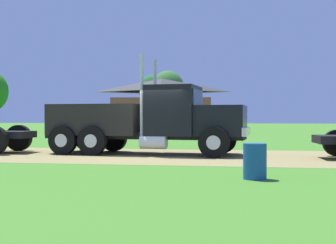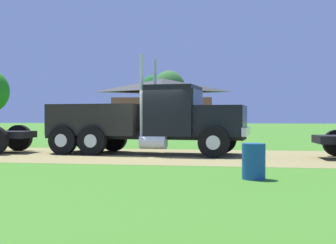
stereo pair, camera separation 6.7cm
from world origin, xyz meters
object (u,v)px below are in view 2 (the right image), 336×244
(truck_foreground_white, at_px, (146,121))
(steel_barrel, at_px, (254,161))
(visitor_far_side, at_px, (203,127))
(shed_building, at_px, (163,106))

(truck_foreground_white, xyz_separation_m, steel_barrel, (4.11, -6.82, -0.91))
(truck_foreground_white, xyz_separation_m, visitor_far_side, (1.82, 5.29, -0.32))
(shed_building, bearing_deg, truck_foreground_white, -81.11)
(truck_foreground_white, relative_size, steel_barrel, 9.75)
(shed_building, bearing_deg, steel_barrel, -76.08)
(visitor_far_side, height_order, steel_barrel, visitor_far_side)
(truck_foreground_white, distance_m, visitor_far_side, 5.61)
(visitor_far_side, xyz_separation_m, steel_barrel, (2.29, -12.11, -0.59))
(visitor_far_side, xyz_separation_m, shed_building, (-5.96, 21.22, 1.59))
(truck_foreground_white, xyz_separation_m, shed_building, (-4.15, 26.52, 1.26))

